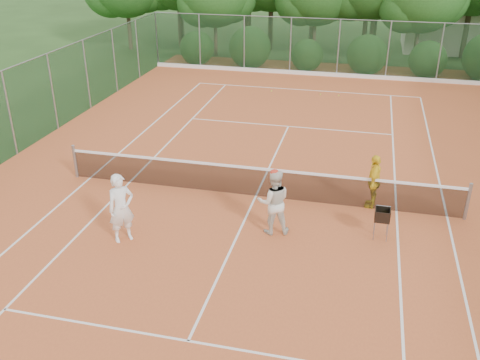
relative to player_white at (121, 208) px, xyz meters
The scene contains 13 objects.
ground 4.36m from the player_white, 48.59° to the left, with size 120.00×120.00×0.00m, color #234217.
clay_court 4.36m from the player_white, 48.59° to the left, with size 18.00×36.00×0.02m, color #C45C2D.
club_building 29.66m from the player_white, 66.51° to the left, with size 8.00×5.00×3.00m, color beige.
tennis_net 4.28m from the player_white, 48.59° to the left, with size 11.97×0.10×1.10m.
player_white is the anchor object (origin of this frame).
player_center_grp 3.90m from the player_white, 19.27° to the left, with size 1.02×0.89×1.82m.
player_yellow 7.07m from the player_white, 28.55° to the left, with size 0.94×0.39×1.60m, color yellow.
ball_hopper 6.67m from the player_white, 14.20° to the left, with size 0.37×0.37×0.84m.
stray_ball_a 14.48m from the player_white, 85.15° to the left, with size 0.07×0.07×0.07m, color #C1DB33.
stray_ball_b 14.88m from the player_white, 75.87° to the left, with size 0.07×0.07×0.07m, color gold.
stray_ball_c 15.12m from the player_white, 72.65° to the left, with size 0.07×0.07×0.07m, color #C1D531.
court_markings 4.36m from the player_white, 48.59° to the left, with size 11.03×23.83×0.01m.
fence_back 18.42m from the player_white, 81.20° to the left, with size 18.07×0.07×3.00m.
Camera 1 is at (2.89, -14.05, 7.40)m, focal length 40.00 mm.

